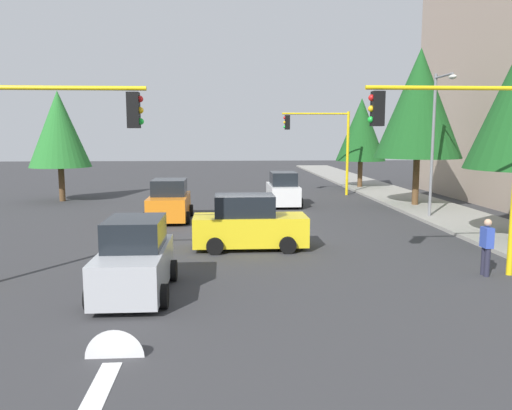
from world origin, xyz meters
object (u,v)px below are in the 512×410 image
Objects in this scene: tree_opposite_side at (59,129)px; car_silver at (135,260)px; traffic_signal_far_left at (322,136)px; car_white at (283,190)px; traffic_signal_near_left at (457,141)px; tree_roadside_far at (361,130)px; street_lamp_curbside at (437,130)px; car_orange at (169,202)px; tree_roadside_mid at (419,104)px; car_yellow at (249,224)px; traffic_signal_near_right at (48,143)px; pedestrian_crossing at (487,245)px.

car_silver is (19.09, 7.73, -3.55)m from tree_opposite_side.
car_white is (4.88, -3.18, -3.11)m from traffic_signal_far_left.
traffic_signal_near_left is 0.82× the size of tree_roadside_far.
street_lamp_curbside reaches higher than traffic_signal_near_left.
street_lamp_curbside is at bearing 86.42° from car_orange.
tree_roadside_mid is 20.69m from car_silver.
traffic_signal_near_right is at bearing -54.59° from car_yellow.
tree_roadside_mid is 15.24m from pedestrian_crossing.
traffic_signal_near_right is 3.24× the size of pedestrian_crossing.
traffic_signal_near_left is at bearing -9.04° from tree_roadside_far.
car_silver is (21.09, -8.96, -3.11)m from traffic_signal_far_left.
street_lamp_curbside is 1.71× the size of car_yellow.
car_orange is (-10.41, 2.10, -3.01)m from traffic_signal_near_right.
car_white is at bearing -38.18° from tree_roadside_far.
car_yellow is (14.00, 10.96, -3.54)m from tree_opposite_side.
tree_roadside_mid is at bearing 138.68° from car_silver.
car_silver is at bearing -83.05° from traffic_signal_near_left.
street_lamp_curbside is 9.32m from car_white.
traffic_signal_near_right is 0.99× the size of traffic_signal_near_left.
traffic_signal_near_left reaches higher than car_orange.
tree_roadside_far is at bearing 154.49° from car_yellow.
car_white is at bearing 151.56° from traffic_signal_near_right.
car_orange is at bearing -135.43° from pedestrian_crossing.
street_lamp_curbside is 1.80× the size of car_white.
traffic_signal_far_left is at bearing 150.39° from traffic_signal_near_right.
car_yellow is (10.00, -10.04, -4.93)m from tree_roadside_mid.
car_orange is 0.98× the size of car_white.
car_orange is at bearing -52.28° from car_white.
car_silver is at bearing -41.32° from tree_roadside_mid.
car_orange and car_white have the same top height.
street_lamp_curbside reaches higher than traffic_signal_near_right.
tree_opposite_side reaches higher than car_yellow.
street_lamp_curbside reaches higher than car_silver.
traffic_signal_far_left is 0.64× the size of tree_roadside_mid.
tree_opposite_side reaches higher than traffic_signal_near_right.
street_lamp_curbside is 13.25m from car_orange.
tree_opposite_side is at bearing -135.51° from pedestrian_crossing.
street_lamp_curbside is at bearing 18.65° from traffic_signal_far_left.
traffic_signal_near_right is at bearing -90.22° from pedestrian_crossing.
street_lamp_curbside is at bearing 122.87° from traffic_signal_near_right.
car_yellow is at bearing -58.75° from street_lamp_curbside.
tree_opposite_side is 20.90m from car_silver.
tree_roadside_far is 4.02× the size of pedestrian_crossing.
car_silver is at bearing -26.97° from tree_roadside_far.
traffic_signal_far_left is 5.54m from tree_roadside_far.
car_yellow and car_white have the same top height.
traffic_signal_near_right is 0.81× the size of tree_roadside_far.
tree_opposite_side is (-4.00, -21.00, -1.39)m from tree_roadside_mid.
tree_roadside_far is at bearing -177.14° from tree_roadside_mid.
car_silver is (25.09, -12.77, -3.58)m from tree_roadside_far.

